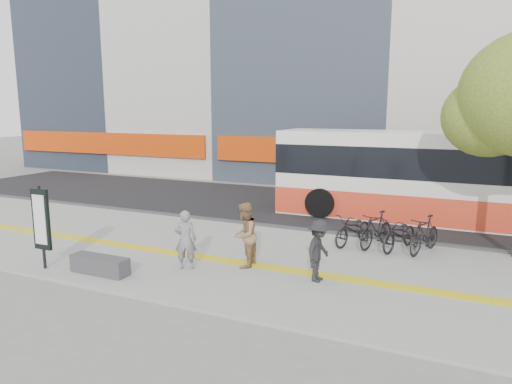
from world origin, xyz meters
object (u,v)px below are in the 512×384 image
at_px(bench, 100,265).
at_px(pedestrian_tan, 245,235).
at_px(seated_woman, 185,240).
at_px(pedestrian_dark, 319,251).
at_px(bus, 444,180).
at_px(signboard, 41,221).

height_order(bench, pedestrian_tan, pedestrian_tan).
distance_m(seated_woman, pedestrian_dark, 3.46).
bearing_deg(seated_woman, pedestrian_tan, -174.39).
height_order(seated_woman, pedestrian_tan, pedestrian_tan).
xyz_separation_m(bench, bus, (7.64, 9.70, 1.31)).
relative_size(signboard, bus, 0.18).
relative_size(seated_woman, pedestrian_dark, 1.03).
distance_m(bench, pedestrian_dark, 5.53).
distance_m(bench, bus, 12.42).
bearing_deg(pedestrian_tan, bus, 143.09).
xyz_separation_m(bench, seated_woman, (1.80, 1.20, 0.56)).
relative_size(bus, pedestrian_dark, 8.20).
bearing_deg(pedestrian_dark, bus, -11.77).
xyz_separation_m(signboard, seated_woman, (3.40, 1.51, -0.50)).
bearing_deg(pedestrian_dark, signboard, 112.43).
xyz_separation_m(signboard, pedestrian_tan, (4.72, 2.31, -0.42)).
xyz_separation_m(bus, pedestrian_dark, (-2.43, -7.91, -0.78)).
height_order(signboard, bus, bus).
xyz_separation_m(signboard, bus, (9.24, 10.01, 0.25)).
bearing_deg(pedestrian_dark, seated_woman, 105.08).
height_order(signboard, pedestrian_tan, signboard).
distance_m(bench, seated_woman, 2.24).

